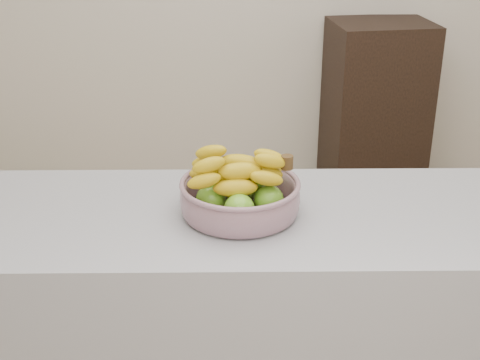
{
  "coord_description": "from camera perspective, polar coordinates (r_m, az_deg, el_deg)",
  "views": [
    {
      "loc": [
        -0.18,
        -1.98,
        1.75
      ],
      "look_at": [
        -0.16,
        -0.35,
        1.0
      ],
      "focal_mm": 50.0,
      "sensor_mm": 36.0,
      "label": 1
    }
  ],
  "objects": [
    {
      "name": "counter",
      "position": [
        2.09,
        4.42,
        -13.81
      ],
      "size": [
        2.0,
        0.6,
        0.9
      ],
      "primitive_type": "cube",
      "color": "gray",
      "rests_on": "ground"
    },
    {
      "name": "fruit_bowl",
      "position": [
        1.81,
        -0.02,
        -1.19
      ],
      "size": [
        0.33,
        0.33,
        0.17
      ],
      "rotation": [
        0.0,
        0.0,
        -0.04
      ],
      "color": "#878EA2",
      "rests_on": "counter"
    },
    {
      "name": "cabinet",
      "position": [
        4.05,
        11.49,
        6.15
      ],
      "size": [
        0.61,
        0.52,
        1.0
      ],
      "primitive_type": "cube",
      "rotation": [
        0.0,
        0.0,
        0.14
      ],
      "color": "black",
      "rests_on": "ground"
    }
  ]
}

